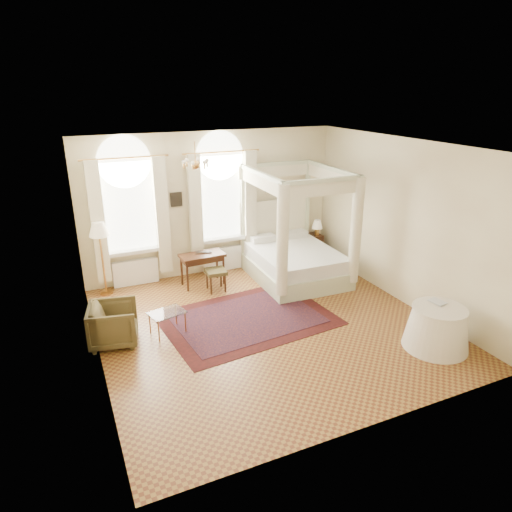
{
  "coord_description": "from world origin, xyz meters",
  "views": [
    {
      "loc": [
        -3.3,
        -6.82,
        4.25
      ],
      "look_at": [
        -0.06,
        0.4,
        1.26
      ],
      "focal_mm": 32.0,
      "sensor_mm": 36.0,
      "label": 1
    }
  ],
  "objects_px": {
    "nightstand": "(312,247)",
    "floor_lamp": "(99,233)",
    "writing_desk": "(202,259)",
    "coffee_table": "(167,314)",
    "canopy_bed": "(295,255)",
    "side_table": "(437,328)",
    "stool": "(216,273)",
    "armchair": "(114,324)"
  },
  "relations": [
    {
      "from": "nightstand",
      "to": "floor_lamp",
      "type": "relative_size",
      "value": 0.4
    },
    {
      "from": "writing_desk",
      "to": "coffee_table",
      "type": "xyz_separation_m",
      "value": [
        -1.25,
        -1.8,
        -0.24
      ]
    },
    {
      "from": "canopy_bed",
      "to": "side_table",
      "type": "height_order",
      "value": "canopy_bed"
    },
    {
      "from": "canopy_bed",
      "to": "coffee_table",
      "type": "relative_size",
      "value": 3.62
    },
    {
      "from": "floor_lamp",
      "to": "writing_desk",
      "type": "bearing_deg",
      "value": -11.18
    },
    {
      "from": "canopy_bed",
      "to": "floor_lamp",
      "type": "distance_m",
      "value": 4.31
    },
    {
      "from": "writing_desk",
      "to": "stool",
      "type": "relative_size",
      "value": 2.05
    },
    {
      "from": "canopy_bed",
      "to": "stool",
      "type": "xyz_separation_m",
      "value": [
        -1.9,
        0.12,
        -0.17
      ]
    },
    {
      "from": "nightstand",
      "to": "stool",
      "type": "distance_m",
      "value": 3.03
    },
    {
      "from": "canopy_bed",
      "to": "side_table",
      "type": "distance_m",
      "value": 3.69
    },
    {
      "from": "coffee_table",
      "to": "writing_desk",
      "type": "bearing_deg",
      "value": 55.19
    },
    {
      "from": "nightstand",
      "to": "writing_desk",
      "type": "relative_size",
      "value": 0.65
    },
    {
      "from": "nightstand",
      "to": "coffee_table",
      "type": "height_order",
      "value": "nightstand"
    },
    {
      "from": "nightstand",
      "to": "armchair",
      "type": "bearing_deg",
      "value": -157.58
    },
    {
      "from": "writing_desk",
      "to": "side_table",
      "type": "bearing_deg",
      "value": -55.75
    },
    {
      "from": "stool",
      "to": "writing_desk",
      "type": "bearing_deg",
      "value": 110.72
    },
    {
      "from": "canopy_bed",
      "to": "armchair",
      "type": "bearing_deg",
      "value": -164.02
    },
    {
      "from": "canopy_bed",
      "to": "side_table",
      "type": "relative_size",
      "value": 2.31
    },
    {
      "from": "nightstand",
      "to": "coffee_table",
      "type": "xyz_separation_m",
      "value": [
        -4.33,
        -2.21,
        0.05
      ]
    },
    {
      "from": "stool",
      "to": "floor_lamp",
      "type": "distance_m",
      "value": 2.57
    },
    {
      "from": "canopy_bed",
      "to": "stool",
      "type": "height_order",
      "value": "canopy_bed"
    },
    {
      "from": "armchair",
      "to": "side_table",
      "type": "height_order",
      "value": "side_table"
    },
    {
      "from": "side_table",
      "to": "writing_desk",
      "type": "bearing_deg",
      "value": 124.25
    },
    {
      "from": "coffee_table",
      "to": "armchair",
      "type": "bearing_deg",
      "value": 177.27
    },
    {
      "from": "writing_desk",
      "to": "side_table",
      "type": "relative_size",
      "value": 0.91
    },
    {
      "from": "coffee_table",
      "to": "floor_lamp",
      "type": "height_order",
      "value": "floor_lamp"
    },
    {
      "from": "stool",
      "to": "side_table",
      "type": "bearing_deg",
      "value": -54.41
    },
    {
      "from": "floor_lamp",
      "to": "stool",
      "type": "bearing_deg",
      "value": -20.59
    },
    {
      "from": "armchair",
      "to": "coffee_table",
      "type": "distance_m",
      "value": 0.93
    },
    {
      "from": "armchair",
      "to": "floor_lamp",
      "type": "xyz_separation_m",
      "value": [
        0.12,
        2.17,
        1.01
      ]
    },
    {
      "from": "armchair",
      "to": "side_table",
      "type": "relative_size",
      "value": 0.73
    },
    {
      "from": "writing_desk",
      "to": "armchair",
      "type": "height_order",
      "value": "armchair"
    },
    {
      "from": "coffee_table",
      "to": "canopy_bed",
      "type": "bearing_deg",
      "value": 20.79
    },
    {
      "from": "writing_desk",
      "to": "coffee_table",
      "type": "bearing_deg",
      "value": -124.81
    },
    {
      "from": "canopy_bed",
      "to": "floor_lamp",
      "type": "bearing_deg",
      "value": 166.97
    },
    {
      "from": "stool",
      "to": "armchair",
      "type": "distance_m",
      "value": 2.69
    },
    {
      "from": "canopy_bed",
      "to": "side_table",
      "type": "bearing_deg",
      "value": -77.97
    },
    {
      "from": "coffee_table",
      "to": "side_table",
      "type": "height_order",
      "value": "side_table"
    },
    {
      "from": "canopy_bed",
      "to": "coffee_table",
      "type": "distance_m",
      "value": 3.55
    },
    {
      "from": "armchair",
      "to": "side_table",
      "type": "distance_m",
      "value": 5.55
    },
    {
      "from": "writing_desk",
      "to": "stool",
      "type": "distance_m",
      "value": 0.51
    },
    {
      "from": "writing_desk",
      "to": "floor_lamp",
      "type": "relative_size",
      "value": 0.62
    }
  ]
}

